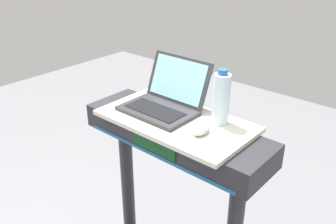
# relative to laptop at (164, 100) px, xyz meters

# --- Properties ---
(desk_board) EXTENTS (0.68, 0.37, 0.02)m
(desk_board) POSITION_rel_laptop_xyz_m (0.10, -0.04, -0.06)
(desk_board) COLOR beige
(desk_board) RESTS_ON treadmill_base
(laptop) EXTENTS (0.33, 0.30, 0.22)m
(laptop) POSITION_rel_laptop_xyz_m (0.00, 0.00, 0.00)
(laptop) COLOR #2D2D30
(laptop) RESTS_ON desk_board
(computer_mouse) EXTENTS (0.08, 0.11, 0.03)m
(computer_mouse) POSITION_rel_laptop_xyz_m (0.26, -0.07, -0.03)
(computer_mouse) COLOR #B2B2B7
(computer_mouse) RESTS_ON desk_board
(water_bottle) EXTENTS (0.07, 0.07, 0.24)m
(water_bottle) POSITION_rel_laptop_xyz_m (0.27, 0.05, 0.07)
(water_bottle) COLOR silver
(water_bottle) RESTS_ON desk_board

